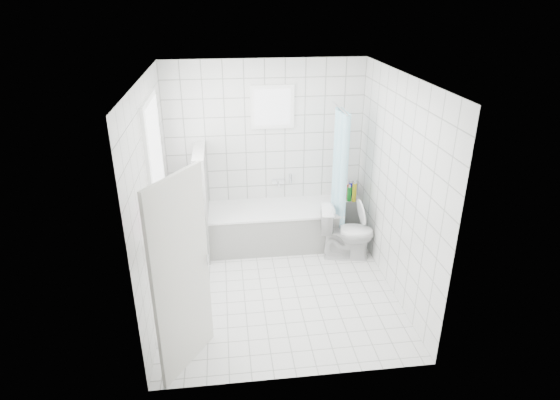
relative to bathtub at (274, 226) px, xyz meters
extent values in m
plane|color=white|center=(-0.08, -1.12, -0.29)|extent=(3.00, 3.00, 0.00)
plane|color=white|center=(-0.08, -1.12, 2.31)|extent=(3.00, 3.00, 0.00)
cube|color=white|center=(-0.08, 0.38, 1.01)|extent=(2.80, 0.02, 2.60)
cube|color=white|center=(-0.08, -2.62, 1.01)|extent=(2.80, 0.02, 2.60)
cube|color=white|center=(-1.48, -1.12, 1.01)|extent=(0.02, 3.00, 2.60)
cube|color=white|center=(1.32, -1.12, 1.01)|extent=(0.02, 3.00, 2.60)
cube|color=white|center=(-1.43, -0.82, 1.31)|extent=(0.01, 0.90, 1.40)
cube|color=white|center=(0.02, 0.33, 1.66)|extent=(0.50, 0.01, 0.50)
cube|color=white|center=(-1.39, -0.82, 0.57)|extent=(0.18, 1.02, 0.08)
cube|color=silver|center=(-1.11, -2.27, 0.71)|extent=(0.47, 0.69, 2.00)
cube|color=white|center=(0.00, 0.00, -0.02)|extent=(1.85, 0.75, 0.55)
cube|color=white|center=(0.00, 0.00, 0.27)|extent=(1.87, 0.77, 0.03)
cube|color=white|center=(-1.00, -0.05, 0.46)|extent=(0.15, 0.85, 1.50)
cube|color=white|center=(1.17, 0.25, -0.02)|extent=(0.40, 0.24, 0.55)
imported|color=white|center=(0.95, -0.47, 0.08)|extent=(0.79, 0.53, 0.74)
cylinder|color=silver|center=(0.87, -0.02, 1.71)|extent=(0.02, 0.80, 0.02)
cube|color=silver|center=(0.10, 0.33, 0.56)|extent=(0.18, 0.06, 0.06)
imported|color=white|center=(-1.38, -0.83, 0.68)|extent=(0.16, 0.16, 0.15)
imported|color=#D753AC|center=(-1.38, -1.15, 0.78)|extent=(0.17, 0.17, 0.33)
imported|color=#BB5DAB|center=(-1.38, -0.53, 0.70)|extent=(0.12, 0.12, 0.18)
cylinder|color=red|center=(1.13, 0.26, 0.38)|extent=(0.06, 0.06, 0.23)
cylinder|color=#1E18C0|center=(1.19, 0.29, 0.38)|extent=(0.06, 0.06, 0.24)
cylinder|color=yellow|center=(1.21, 0.16, 0.40)|extent=(0.06, 0.06, 0.28)
cylinder|color=#178E25|center=(1.14, 0.18, 0.37)|extent=(0.06, 0.06, 0.21)
camera|label=1|loc=(-0.66, -6.00, 3.11)|focal=30.00mm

